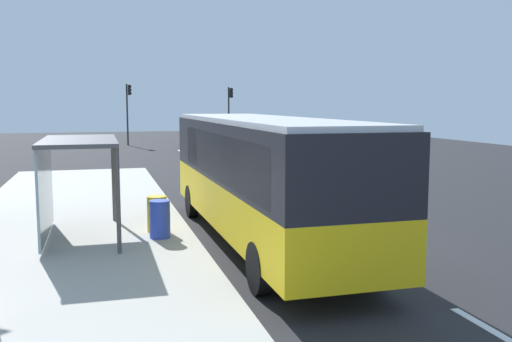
{
  "coord_description": "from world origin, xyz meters",
  "views": [
    {
      "loc": [
        -5.64,
        -13.14,
        3.57
      ],
      "look_at": [
        -1.0,
        3.48,
        1.5
      ],
      "focal_mm": 39.77,
      "sensor_mm": 36.0,
      "label": 1
    }
  ],
  "objects_px": {
    "bus": "(261,172)",
    "traffic_light_near_side": "(230,106)",
    "sedan_near": "(201,138)",
    "bus_shelter": "(67,163)",
    "recycling_bin_yellow": "(157,214)",
    "traffic_light_far_side": "(128,105)",
    "white_van": "(232,140)",
    "recycling_bin_blue": "(160,219)"
  },
  "relations": [
    {
      "from": "traffic_light_near_side",
      "to": "bus_shelter",
      "type": "relative_size",
      "value": 1.24
    },
    {
      "from": "recycling_bin_blue",
      "to": "traffic_light_near_side",
      "type": "relative_size",
      "value": 0.19
    },
    {
      "from": "traffic_light_far_side",
      "to": "bus_shelter",
      "type": "distance_m",
      "value": 34.56
    },
    {
      "from": "bus_shelter",
      "to": "recycling_bin_blue",
      "type": "bearing_deg",
      "value": -15.3
    },
    {
      "from": "sedan_near",
      "to": "recycling_bin_yellow",
      "type": "bearing_deg",
      "value": -102.24
    },
    {
      "from": "white_van",
      "to": "traffic_light_near_side",
      "type": "height_order",
      "value": "traffic_light_near_side"
    },
    {
      "from": "traffic_light_near_side",
      "to": "traffic_light_far_side",
      "type": "bearing_deg",
      "value": 174.69
    },
    {
      "from": "traffic_light_near_side",
      "to": "bus_shelter",
      "type": "xyz_separation_m",
      "value": [
        -11.91,
        -33.58,
        -1.2
      ]
    },
    {
      "from": "recycling_bin_blue",
      "to": "traffic_light_far_side",
      "type": "bearing_deg",
      "value": 88.2
    },
    {
      "from": "recycling_bin_yellow",
      "to": "bus_shelter",
      "type": "relative_size",
      "value": 0.24
    },
    {
      "from": "traffic_light_near_side",
      "to": "sedan_near",
      "type": "bearing_deg",
      "value": -132.37
    },
    {
      "from": "white_van",
      "to": "recycling_bin_blue",
      "type": "xyz_separation_m",
      "value": [
        -6.4,
        -19.33,
        -0.69
      ]
    },
    {
      "from": "white_van",
      "to": "traffic_light_near_side",
      "type": "bearing_deg",
      "value": 77.48
    },
    {
      "from": "white_van",
      "to": "recycling_bin_yellow",
      "type": "distance_m",
      "value": 19.71
    },
    {
      "from": "traffic_light_near_side",
      "to": "recycling_bin_yellow",
      "type": "bearing_deg",
      "value": -106.16
    },
    {
      "from": "bus",
      "to": "recycling_bin_yellow",
      "type": "bearing_deg",
      "value": 152.93
    },
    {
      "from": "bus",
      "to": "white_van",
      "type": "bearing_deg",
      "value": 78.88
    },
    {
      "from": "sedan_near",
      "to": "recycling_bin_blue",
      "type": "distance_m",
      "value": 31.36
    },
    {
      "from": "white_van",
      "to": "traffic_light_far_side",
      "type": "bearing_deg",
      "value": 108.71
    },
    {
      "from": "bus",
      "to": "bus_shelter",
      "type": "height_order",
      "value": "bus"
    },
    {
      "from": "recycling_bin_yellow",
      "to": "traffic_light_near_side",
      "type": "xyz_separation_m",
      "value": [
        9.7,
        33.48,
        2.64
      ]
    },
    {
      "from": "sedan_near",
      "to": "bus_shelter",
      "type": "relative_size",
      "value": 1.12
    },
    {
      "from": "bus",
      "to": "recycling_bin_blue",
      "type": "xyz_separation_m",
      "value": [
        -2.49,
        0.57,
        -1.19
      ]
    },
    {
      "from": "traffic_light_near_side",
      "to": "bus_shelter",
      "type": "height_order",
      "value": "traffic_light_near_side"
    },
    {
      "from": "recycling_bin_yellow",
      "to": "traffic_light_far_side",
      "type": "bearing_deg",
      "value": 88.17
    },
    {
      "from": "recycling_bin_blue",
      "to": "traffic_light_near_side",
      "type": "distance_m",
      "value": 35.63
    },
    {
      "from": "sedan_near",
      "to": "recycling_bin_yellow",
      "type": "relative_size",
      "value": 4.7
    },
    {
      "from": "recycling_bin_blue",
      "to": "recycling_bin_yellow",
      "type": "distance_m",
      "value": 0.7
    },
    {
      "from": "white_van",
      "to": "bus_shelter",
      "type": "height_order",
      "value": "bus_shelter"
    },
    {
      "from": "bus",
      "to": "white_van",
      "type": "height_order",
      "value": "bus"
    },
    {
      "from": "recycling_bin_yellow",
      "to": "traffic_light_far_side",
      "type": "distance_m",
      "value": 34.41
    },
    {
      "from": "white_van",
      "to": "sedan_near",
      "type": "height_order",
      "value": "white_van"
    },
    {
      "from": "recycling_bin_yellow",
      "to": "bus_shelter",
      "type": "bearing_deg",
      "value": -177.55
    },
    {
      "from": "bus",
      "to": "recycling_bin_blue",
      "type": "bearing_deg",
      "value": 167.06
    },
    {
      "from": "recycling_bin_yellow",
      "to": "traffic_light_near_side",
      "type": "distance_m",
      "value": 34.96
    },
    {
      "from": "white_van",
      "to": "bus_shelter",
      "type": "bearing_deg",
      "value": -114.7
    },
    {
      "from": "sedan_near",
      "to": "traffic_light_near_side",
      "type": "height_order",
      "value": "traffic_light_near_side"
    },
    {
      "from": "bus_shelter",
      "to": "sedan_near",
      "type": "bearing_deg",
      "value": 73.84
    },
    {
      "from": "white_van",
      "to": "recycling_bin_blue",
      "type": "relative_size",
      "value": 5.49
    },
    {
      "from": "recycling_bin_yellow",
      "to": "traffic_light_near_side",
      "type": "height_order",
      "value": "traffic_light_near_side"
    },
    {
      "from": "bus",
      "to": "traffic_light_near_side",
      "type": "distance_m",
      "value": 35.53
    },
    {
      "from": "recycling_bin_blue",
      "to": "bus_shelter",
      "type": "distance_m",
      "value": 2.71
    }
  ]
}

